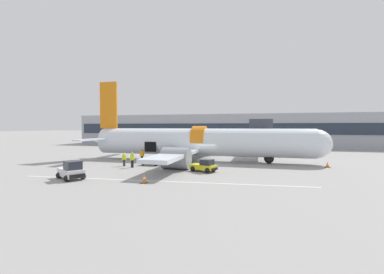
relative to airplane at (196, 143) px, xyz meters
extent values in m
plane|color=gray|center=(1.76, -2.62, -2.56)|extent=(500.00, 500.00, 0.00)
cube|color=silver|center=(0.04, -13.83, -2.55)|extent=(26.41, 2.32, 0.01)
cube|color=#9EA3AD|center=(1.76, 31.89, 1.35)|extent=(81.44, 11.78, 7.81)
cube|color=#232D3D|center=(1.76, 25.94, 1.74)|extent=(79.81, 0.16, 2.50)
cylinder|color=#4C4C51|center=(8.68, 8.59, -0.98)|extent=(0.60, 0.60, 3.16)
cube|color=silver|center=(8.68, 8.59, 1.82)|extent=(2.44, 13.43, 2.44)
cube|color=#333842|center=(8.68, 2.48, 1.82)|extent=(3.17, 1.60, 2.92)
cylinder|color=silver|center=(0.46, 0.00, 0.09)|extent=(29.88, 3.75, 3.75)
sphere|color=silver|center=(15.41, 0.00, 0.09)|extent=(3.57, 3.57, 3.57)
cone|color=silver|center=(-14.48, 0.00, 0.09)|extent=(4.32, 3.45, 3.45)
cylinder|color=orange|center=(0.46, -0.04, 0.43)|extent=(1.79, 3.76, 3.76)
cube|color=orange|center=(-13.78, 0.00, 5.48)|extent=(2.81, 0.28, 7.03)
cube|color=silver|center=(-13.73, -3.68, 0.46)|extent=(1.24, 7.37, 0.20)
cube|color=silver|center=(-13.73, 3.69, 0.46)|extent=(1.24, 7.37, 0.20)
cube|color=silver|center=(-0.73, -7.14, -0.94)|extent=(2.96, 13.16, 0.40)
cube|color=silver|center=(-0.73, 7.15, -0.94)|extent=(2.96, 13.16, 0.40)
cylinder|color=gray|center=(-0.53, -7.40, -1.32)|extent=(3.05, 2.41, 2.41)
cylinder|color=gray|center=(-0.53, 7.41, -1.32)|extent=(3.05, 2.41, 2.41)
cube|color=black|center=(-6.11, -1.85, -0.57)|extent=(1.70, 0.12, 1.40)
cylinder|color=#56565B|center=(9.73, 0.00, -1.38)|extent=(0.22, 0.22, 1.07)
sphere|color=black|center=(9.73, 0.00, -1.92)|extent=(1.28, 1.28, 1.28)
cylinder|color=#56565B|center=(-2.52, -2.57, -1.38)|extent=(0.22, 0.22, 1.07)
sphere|color=black|center=(-2.52, -2.57, -1.92)|extent=(1.28, 1.28, 1.28)
cylinder|color=#56565B|center=(-2.52, 2.58, -1.38)|extent=(0.22, 0.22, 1.07)
sphere|color=black|center=(-2.52, 2.58, -1.92)|extent=(1.28, 1.28, 1.28)
cube|color=yellow|center=(2.74, -8.09, -2.07)|extent=(2.96, 2.14, 0.50)
cube|color=#232833|center=(3.18, -8.26, -1.52)|extent=(1.51, 1.44, 0.60)
cube|color=black|center=(4.04, -8.58, -2.17)|extent=(0.52, 1.12, 0.25)
sphere|color=black|center=(3.38, -8.98, -2.28)|extent=(0.56, 0.56, 0.56)
sphere|color=black|center=(3.81, -7.85, -2.28)|extent=(0.56, 0.56, 0.56)
sphere|color=black|center=(1.67, -8.34, -2.28)|extent=(0.56, 0.56, 0.56)
sphere|color=black|center=(2.09, -7.21, -2.28)|extent=(0.56, 0.56, 0.56)
cube|color=silver|center=(-8.18, -14.93, -1.98)|extent=(3.29, 2.76, 0.69)
cube|color=#232833|center=(-7.73, -15.19, -1.25)|extent=(1.78, 1.75, 0.76)
cube|color=black|center=(-6.86, -15.71, -2.11)|extent=(0.77, 1.20, 0.35)
sphere|color=black|center=(-7.66, -16.04, -2.28)|extent=(0.56, 0.56, 0.56)
sphere|color=black|center=(-6.96, -14.84, -2.28)|extent=(0.56, 0.56, 0.56)
sphere|color=black|center=(-9.40, -15.02, -2.28)|extent=(0.56, 0.56, 0.56)
sphere|color=black|center=(-8.69, -13.82, -2.28)|extent=(0.56, 0.56, 0.56)
cube|color=silver|center=(-4.43, -5.05, -2.09)|extent=(2.52, 1.79, 0.05)
cube|color=silver|center=(-3.24, -5.11, -1.85)|extent=(0.14, 1.67, 0.42)
cube|color=silver|center=(-4.47, -5.85, -1.85)|extent=(2.39, 0.18, 0.42)
cube|color=silver|center=(-4.39, -4.24, -1.85)|extent=(2.39, 0.18, 0.42)
cube|color=#333338|center=(-2.76, -5.13, -2.29)|extent=(0.90, 0.12, 0.06)
sphere|color=black|center=(-3.62, -5.92, -2.36)|extent=(0.40, 0.40, 0.40)
sphere|color=black|center=(-3.54, -4.25, -2.36)|extent=(0.40, 0.40, 0.40)
sphere|color=black|center=(-5.32, -5.84, -2.36)|extent=(0.40, 0.40, 0.40)
sphere|color=black|center=(-5.24, -4.17, -2.36)|extent=(0.40, 0.40, 0.40)
cube|color=#4C1E1E|center=(-4.99, -5.03, -1.81)|extent=(0.33, 0.20, 0.50)
cube|color=#14472D|center=(-3.95, -4.75, -1.82)|extent=(0.55, 0.27, 0.48)
cylinder|color=#2D2D33|center=(-7.32, -6.89, -2.16)|extent=(0.40, 0.40, 0.79)
cylinder|color=#CCE523|center=(-7.32, -6.89, -1.46)|extent=(0.51, 0.51, 0.62)
sphere|color=beige|center=(-7.32, -6.89, -1.03)|extent=(0.22, 0.22, 0.22)
cylinder|color=#CCE523|center=(-7.19, -6.71, -1.52)|extent=(0.16, 0.16, 0.57)
cylinder|color=#CCE523|center=(-7.44, -7.08, -1.52)|extent=(0.16, 0.16, 0.57)
cylinder|color=black|center=(-5.86, -7.60, -2.12)|extent=(0.39, 0.39, 0.88)
cylinder|color=#CCE523|center=(-5.86, -7.60, -1.33)|extent=(0.49, 0.49, 0.70)
sphere|color=tan|center=(-5.86, -7.60, -0.85)|extent=(0.24, 0.24, 0.24)
cylinder|color=#CCE523|center=(-5.81, -7.35, -1.40)|extent=(0.16, 0.16, 0.64)
cylinder|color=#CCE523|center=(-5.91, -7.84, -1.40)|extent=(0.16, 0.16, 0.64)
cylinder|color=black|center=(-6.69, -3.31, -2.14)|extent=(0.42, 0.42, 0.84)
cylinder|color=orange|center=(-6.69, -3.31, -1.39)|extent=(0.53, 0.53, 0.66)
sphere|color=brown|center=(-6.69, -3.31, -0.94)|extent=(0.23, 0.23, 0.23)
cylinder|color=orange|center=(-6.48, -3.20, -1.46)|extent=(0.17, 0.17, 0.61)
cylinder|color=orange|center=(-6.89, -3.43, -1.46)|extent=(0.17, 0.17, 0.61)
cylinder|color=#1E2338|center=(-1.36, -3.76, -2.17)|extent=(0.32, 0.32, 0.78)
cylinder|color=#B7E019|center=(-1.36, -3.76, -1.47)|extent=(0.41, 0.41, 0.62)
sphere|color=beige|center=(-1.36, -3.76, -1.05)|extent=(0.22, 0.22, 0.22)
cylinder|color=#B7E019|center=(-1.39, -3.98, -1.53)|extent=(0.13, 0.13, 0.57)
cylinder|color=#B7E019|center=(-1.33, -3.54, -1.53)|extent=(0.13, 0.13, 0.57)
cube|color=black|center=(16.26, -1.69, -2.54)|extent=(0.58, 0.58, 0.03)
cone|color=orange|center=(16.26, -1.69, -2.24)|extent=(0.43, 0.43, 0.64)
cylinder|color=white|center=(16.26, -1.69, -2.21)|extent=(0.25, 0.25, 0.08)
cube|color=black|center=(-0.90, -14.88, -2.54)|extent=(0.49, 0.49, 0.03)
cone|color=orange|center=(-0.90, -14.88, -2.17)|extent=(0.36, 0.36, 0.78)
cylinder|color=white|center=(-0.90, -14.88, -2.13)|extent=(0.21, 0.21, 0.09)
cube|color=black|center=(0.54, -6.64, -2.54)|extent=(0.55, 0.55, 0.03)
cone|color=orange|center=(0.54, -6.64, -2.27)|extent=(0.41, 0.41, 0.57)
cylinder|color=white|center=(0.54, -6.64, -2.25)|extent=(0.24, 0.24, 0.07)
camera|label=1|loc=(8.48, -34.65, 2.21)|focal=24.00mm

